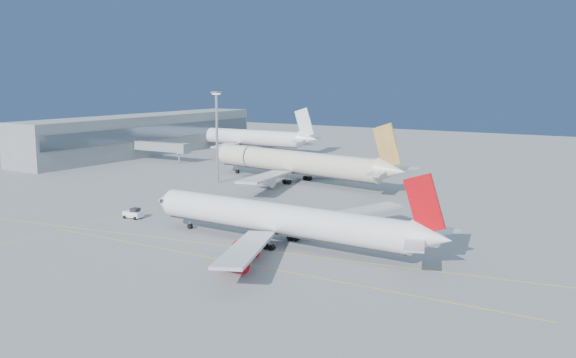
# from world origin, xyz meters

# --- Properties ---
(ground) EXTENTS (500.00, 500.00, 0.00)m
(ground) POSITION_xyz_m (0.00, 0.00, 0.00)
(ground) COLOR slate
(ground) RESTS_ON ground
(terminal) EXTENTS (18.40, 110.00, 15.00)m
(terminal) POSITION_xyz_m (-114.93, 85.00, 7.51)
(terminal) COLOR gray
(terminal) RESTS_ON ground
(jet_bridge) EXTENTS (23.60, 3.60, 6.90)m
(jet_bridge) POSITION_xyz_m (-93.11, 72.00, 5.17)
(jet_bridge) COLOR gray
(jet_bridge) RESTS_ON ground
(taxiway_lines) EXTENTS (118.86, 140.00, 0.02)m
(taxiway_lines) POSITION_xyz_m (-14.71, 6.34, 0.01)
(taxiway_lines) COLOR gold
(taxiway_lines) RESTS_ON ground
(airliner_virgin) EXTENTS (61.54, 55.28, 15.19)m
(airliner_virgin) POSITION_xyz_m (2.81, -1.17, 4.58)
(airliner_virgin) COLOR white
(airliner_virgin) RESTS_ON ground
(airliner_etihad) EXTENTS (69.50, 63.48, 18.20)m
(airliner_etihad) POSITION_xyz_m (-30.29, 59.09, 5.54)
(airliner_etihad) COLOR beige
(airliner_etihad) RESTS_ON ground
(airliner_third) EXTENTS (67.15, 62.10, 18.06)m
(airliner_third) POSITION_xyz_m (-89.04, 114.18, 5.47)
(airliner_third) COLOR white
(airliner_third) RESTS_ON ground
(pushback_tug) EXTENTS (4.14, 2.72, 2.25)m
(pushback_tug) POSITION_xyz_m (-35.60, 0.66, 1.04)
(pushback_tug) COLOR white
(pushback_tug) RESTS_ON ground
(light_mast) EXTENTS (2.19, 2.19, 25.37)m
(light_mast) POSITION_xyz_m (-49.07, 46.29, 14.98)
(light_mast) COLOR gray
(light_mast) RESTS_ON ground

